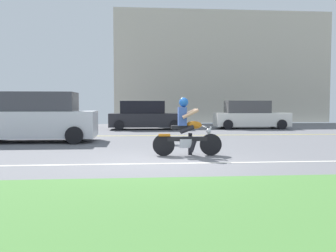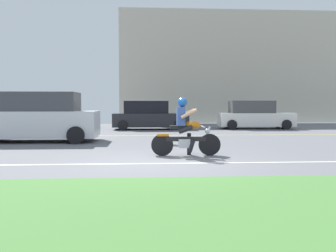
# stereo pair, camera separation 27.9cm
# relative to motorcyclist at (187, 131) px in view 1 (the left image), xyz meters

# --- Properties ---
(ground) EXTENTS (56.00, 30.00, 0.04)m
(ground) POSITION_rel_motorcyclist_xyz_m (-0.84, 1.89, -0.70)
(ground) COLOR slate
(grass_median) EXTENTS (56.00, 3.80, 0.06)m
(grass_median) POSITION_rel_motorcyclist_xyz_m (-0.84, -5.21, -0.65)
(grass_median) COLOR #477A38
(grass_median) RESTS_ON ground
(lane_line_near) EXTENTS (50.40, 0.12, 0.01)m
(lane_line_near) POSITION_rel_motorcyclist_xyz_m (-0.84, -1.34, -0.68)
(lane_line_near) COLOR silver
(lane_line_near) RESTS_ON ground
(lane_line_far) EXTENTS (50.40, 0.12, 0.01)m
(lane_line_far) POSITION_rel_motorcyclist_xyz_m (-0.84, 6.65, -0.68)
(lane_line_far) COLOR yellow
(lane_line_far) RESTS_ON ground
(motorcyclist) EXTENTS (1.93, 0.63, 1.62)m
(motorcyclist) POSITION_rel_motorcyclist_xyz_m (0.00, 0.00, 0.00)
(motorcyclist) COLOR black
(motorcyclist) RESTS_ON ground
(suv_nearby) EXTENTS (4.88, 2.13, 1.89)m
(suv_nearby) POSITION_rel_motorcyclist_xyz_m (-5.34, 4.23, 0.24)
(suv_nearby) COLOR silver
(suv_nearby) RESTS_ON ground
(parked_car_0) EXTENTS (4.48, 2.15, 1.53)m
(parked_car_0) POSITION_rel_motorcyclist_xyz_m (-7.08, 12.36, 0.03)
(parked_car_0) COLOR silver
(parked_car_0) RESTS_ON ground
(parked_car_1) EXTENTS (4.28, 1.92, 1.62)m
(parked_car_1) POSITION_rel_motorcyclist_xyz_m (-0.86, 10.92, 0.07)
(parked_car_1) COLOR #232328
(parked_car_1) RESTS_ON ground
(parked_car_2) EXTENTS (4.37, 1.99, 1.64)m
(parked_car_2) POSITION_rel_motorcyclist_xyz_m (5.30, 11.10, 0.08)
(parked_car_2) COLOR white
(parked_car_2) RESTS_ON ground
(building_far) EXTENTS (16.95, 4.00, 8.64)m
(building_far) POSITION_rel_motorcyclist_xyz_m (5.42, 19.89, 3.64)
(building_far) COLOR beige
(building_far) RESTS_ON ground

